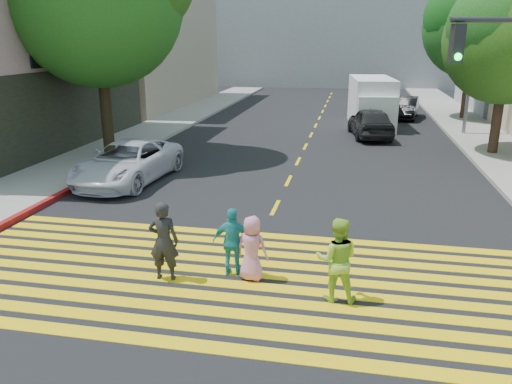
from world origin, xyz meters
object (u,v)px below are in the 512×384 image
(pedestrian_man, at_px, (164,241))
(silver_car, at_px, (370,97))
(pedestrian_extra, at_px, (233,242))
(white_van, at_px, (372,104))
(dark_car_parked, at_px, (405,108))
(pedestrian_woman, at_px, (337,260))
(tree_right_near, at_px, (510,33))
(pedestrian_child, at_px, (252,248))
(white_sedan, at_px, (128,162))
(tree_right_far, at_px, (476,21))
(dark_car_near, at_px, (370,122))

(pedestrian_man, distance_m, silver_car, 30.67)
(pedestrian_extra, distance_m, white_van, 20.25)
(pedestrian_extra, height_order, dark_car_parked, pedestrian_extra)
(dark_car_parked, bearing_deg, pedestrian_extra, -93.88)
(pedestrian_woman, distance_m, pedestrian_extra, 2.29)
(tree_right_near, distance_m, silver_car, 17.81)
(pedestrian_child, relative_size, white_sedan, 0.28)
(pedestrian_child, bearing_deg, dark_car_parked, -89.85)
(tree_right_near, height_order, pedestrian_man, tree_right_near)
(tree_right_far, bearing_deg, pedestrian_woman, -105.95)
(white_sedan, bearing_deg, pedestrian_extra, -46.06)
(tree_right_far, distance_m, pedestrian_woman, 25.58)
(tree_right_near, xyz_separation_m, dark_car_near, (-5.17, 3.25, -4.28))
(white_sedan, relative_size, dark_car_parked, 1.24)
(pedestrian_child, distance_m, dark_car_parked, 24.13)
(white_sedan, distance_m, dark_car_near, 13.27)
(pedestrian_man, height_order, dark_car_near, pedestrian_man)
(pedestrian_extra, distance_m, dark_car_near, 16.83)
(tree_right_near, height_order, white_sedan, tree_right_near)
(tree_right_far, xyz_separation_m, pedestrian_child, (-8.65, -23.59, -5.11))
(pedestrian_child, xyz_separation_m, dark_car_parked, (5.07, 23.59, -0.02))
(white_sedan, bearing_deg, pedestrian_woman, -39.08)
(pedestrian_woman, bearing_deg, tree_right_near, -116.03)
(dark_car_parked, bearing_deg, white_van, -112.88)
(tree_right_far, distance_m, pedestrian_man, 26.58)
(pedestrian_woman, bearing_deg, white_sedan, -45.13)
(pedestrian_woman, distance_m, dark_car_parked, 24.34)
(tree_right_far, height_order, pedestrian_woman, tree_right_far)
(silver_car, height_order, dark_car_parked, dark_car_parked)
(white_sedan, distance_m, white_van, 16.14)
(white_van, bearing_deg, tree_right_far, 25.50)
(pedestrian_extra, bearing_deg, pedestrian_man, 13.93)
(pedestrian_man, height_order, pedestrian_child, pedestrian_man)
(white_van, bearing_deg, dark_car_near, -97.56)
(pedestrian_child, relative_size, dark_car_near, 0.31)
(tree_right_far, height_order, silver_car, tree_right_far)
(silver_car, relative_size, dark_car_parked, 1.06)
(silver_car, bearing_deg, tree_right_near, 113.51)
(pedestrian_man, bearing_deg, white_sedan, -63.82)
(pedestrian_child, distance_m, silver_car, 30.10)
(white_sedan, xyz_separation_m, dark_car_parked, (10.85, 17.09, -0.03))
(tree_right_near, distance_m, pedestrian_woman, 15.81)
(pedestrian_man, xyz_separation_m, white_van, (4.66, 20.44, 0.44))
(tree_right_near, distance_m, pedestrian_extra, 16.27)
(pedestrian_woman, xyz_separation_m, pedestrian_child, (-1.76, 0.53, -0.14))
(white_van, bearing_deg, tree_right_near, -58.62)
(white_van, bearing_deg, white_sedan, -128.12)
(tree_right_far, bearing_deg, white_sedan, -130.17)
(tree_right_far, distance_m, white_sedan, 22.95)
(white_sedan, xyz_separation_m, silver_car, (8.80, 23.45, -0.07))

